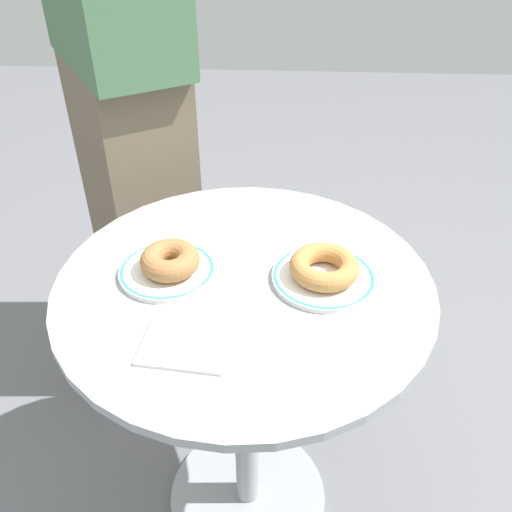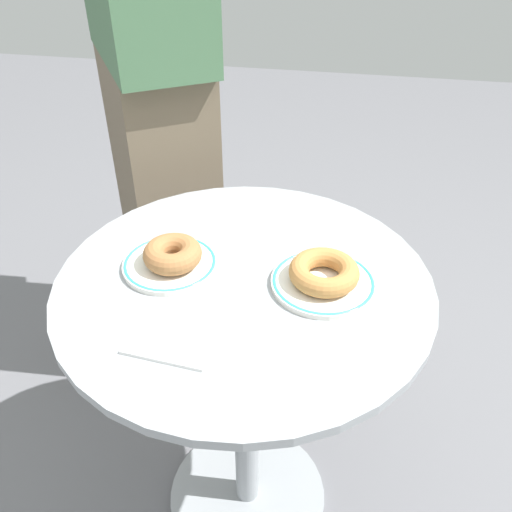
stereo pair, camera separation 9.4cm
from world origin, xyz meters
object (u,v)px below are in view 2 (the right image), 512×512
(cafe_table, at_px, (245,374))
(plate_right, at_px, (323,282))
(donut_cinnamon, at_px, (173,254))
(person_figure, at_px, (155,98))
(donut_old_fashioned, at_px, (324,272))
(paper_napkin, at_px, (173,338))
(plate_left, at_px, (170,264))

(cafe_table, distance_m, plate_right, 0.29)
(donut_cinnamon, height_order, person_figure, person_figure)
(cafe_table, bearing_deg, person_figure, 122.23)
(cafe_table, distance_m, donut_old_fashioned, 0.31)
(donut_old_fashioned, distance_m, paper_napkin, 0.28)
(plate_right, relative_size, paper_napkin, 1.37)
(plate_right, relative_size, person_figure, 0.11)
(donut_old_fashioned, bearing_deg, plate_right, 90.00)
(cafe_table, xyz_separation_m, paper_napkin, (-0.08, -0.17, 0.25))
(donut_cinnamon, relative_size, paper_napkin, 0.79)
(plate_left, distance_m, paper_napkin, 0.19)
(plate_left, distance_m, person_figure, 0.56)
(donut_old_fashioned, height_order, paper_napkin, donut_old_fashioned)
(plate_left, relative_size, person_figure, 0.10)
(plate_right, height_order, donut_old_fashioned, donut_old_fashioned)
(paper_napkin, xyz_separation_m, person_figure, (-0.26, 0.70, 0.12))
(cafe_table, bearing_deg, plate_left, 175.33)
(donut_cinnamon, bearing_deg, plate_right, -0.17)
(plate_left, height_order, paper_napkin, plate_left)
(plate_left, relative_size, paper_napkin, 1.29)
(plate_right, xyz_separation_m, donut_cinnamon, (-0.27, 0.00, 0.03))
(cafe_table, relative_size, plate_right, 3.94)
(cafe_table, height_order, plate_right, plate_right)
(plate_right, distance_m, paper_napkin, 0.28)
(cafe_table, relative_size, donut_cinnamon, 6.79)
(plate_right, xyz_separation_m, paper_napkin, (-0.22, -0.18, -0.00))
(donut_old_fashioned, bearing_deg, cafe_table, -176.87)
(donut_cinnamon, height_order, paper_napkin, donut_cinnamon)
(cafe_table, relative_size, paper_napkin, 5.39)
(plate_right, height_order, person_figure, person_figure)
(plate_left, bearing_deg, donut_old_fashioned, -0.77)
(donut_cinnamon, relative_size, person_figure, 0.06)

